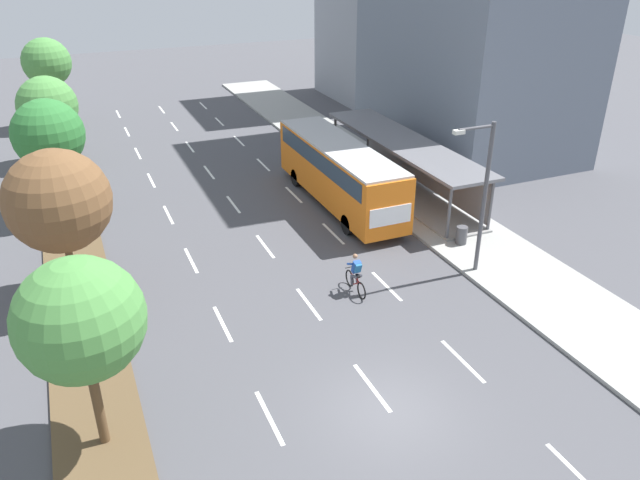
# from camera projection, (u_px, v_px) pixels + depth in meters

# --- Properties ---
(ground_plane) EXTENTS (140.00, 140.00, 0.00)m
(ground_plane) POSITION_uv_depth(u_px,v_px,m) (389.00, 411.00, 18.83)
(ground_plane) COLOR #4C4C51
(median_strip) EXTENTS (2.60, 52.00, 0.12)m
(median_strip) POSITION_uv_depth(u_px,v_px,m) (68.00, 210.00, 32.35)
(median_strip) COLOR brown
(median_strip) RESTS_ON ground
(sidewalk_right) EXTENTS (4.50, 52.00, 0.15)m
(sidewalk_right) POSITION_uv_depth(u_px,v_px,m) (365.00, 166.00, 38.49)
(sidewalk_right) COLOR #9E9E99
(sidewalk_right) RESTS_ON ground
(lane_divider_left) EXTENTS (0.14, 45.90, 0.01)m
(lane_divider_left) POSITION_uv_depth(u_px,v_px,m) (168.00, 215.00, 31.96)
(lane_divider_left) COLOR white
(lane_divider_left) RESTS_ON ground
(lane_divider_center) EXTENTS (0.14, 45.90, 0.01)m
(lane_divider_center) POSITION_uv_depth(u_px,v_px,m) (233.00, 204.00, 33.18)
(lane_divider_center) COLOR white
(lane_divider_center) RESTS_ON ground
(lane_divider_right) EXTENTS (0.14, 45.90, 0.01)m
(lane_divider_right) POSITION_uv_depth(u_px,v_px,m) (294.00, 195.00, 34.41)
(lane_divider_right) COLOR white
(lane_divider_right) RESTS_ON ground
(bus_shelter) EXTENTS (2.90, 13.74, 2.86)m
(bus_shelter) POSITION_uv_depth(u_px,v_px,m) (407.00, 160.00, 34.09)
(bus_shelter) COLOR gray
(bus_shelter) RESTS_ON sidewalk_right
(bus) EXTENTS (2.54, 11.29, 3.37)m
(bus) POSITION_uv_depth(u_px,v_px,m) (339.00, 168.00, 32.28)
(bus) COLOR orange
(bus) RESTS_ON ground
(cyclist) EXTENTS (0.46, 1.82, 1.71)m
(cyclist) POSITION_uv_depth(u_px,v_px,m) (356.00, 275.00, 24.72)
(cyclist) COLOR black
(cyclist) RESTS_ON ground
(median_tree_nearest) EXTENTS (3.38, 3.38, 5.82)m
(median_tree_nearest) POSITION_uv_depth(u_px,v_px,m) (80.00, 320.00, 15.74)
(median_tree_nearest) COLOR brown
(median_tree_nearest) RESTS_ON median_strip
(median_tree_second) EXTENTS (3.95, 3.95, 6.04)m
(median_tree_second) POSITION_uv_depth(u_px,v_px,m) (58.00, 201.00, 22.89)
(median_tree_second) COLOR brown
(median_tree_second) RESTS_ON median_strip
(median_tree_third) EXTENTS (3.48, 3.48, 5.95)m
(median_tree_third) POSITION_uv_depth(u_px,v_px,m) (48.00, 135.00, 30.00)
(median_tree_third) COLOR brown
(median_tree_third) RESTS_ON median_strip
(median_tree_fourth) EXTENTS (3.60, 3.60, 5.38)m
(median_tree_fourth) POSITION_uv_depth(u_px,v_px,m) (47.00, 106.00, 37.50)
(median_tree_fourth) COLOR brown
(median_tree_fourth) RESTS_ON median_strip
(median_tree_fifth) EXTENTS (3.44, 3.44, 6.41)m
(median_tree_fifth) POSITION_uv_depth(u_px,v_px,m) (47.00, 62.00, 44.34)
(median_tree_fifth) COLOR brown
(median_tree_fifth) RESTS_ON median_strip
(streetlight) EXTENTS (1.91, 0.24, 6.50)m
(streetlight) POSITION_uv_depth(u_px,v_px,m) (482.00, 189.00, 24.75)
(streetlight) COLOR #4C4C51
(streetlight) RESTS_ON sidewalk_right
(trash_bin) EXTENTS (0.52, 0.52, 0.85)m
(trash_bin) POSITION_uv_depth(u_px,v_px,m) (462.00, 235.00, 28.50)
(trash_bin) COLOR #4C4C51
(trash_bin) RESTS_ON sidewalk_right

